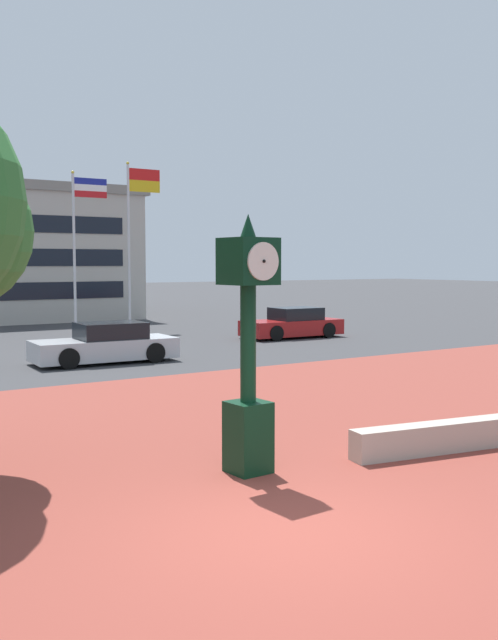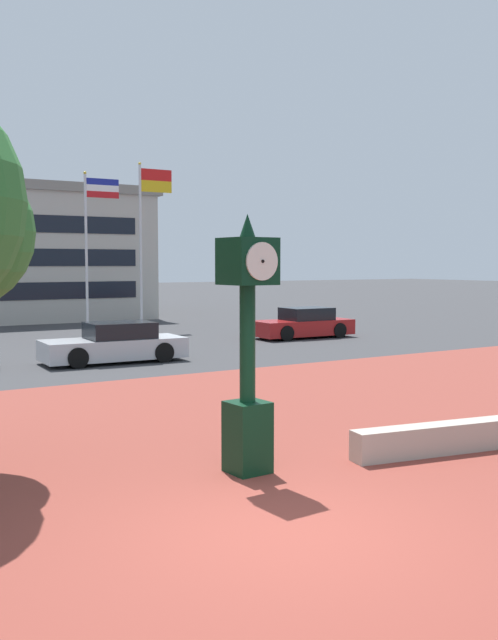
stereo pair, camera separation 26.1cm
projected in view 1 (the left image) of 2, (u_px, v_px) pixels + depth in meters
The scene contains 8 objects.
ground_plane at pixel (287, 531), 8.51m from camera, with size 200.00×200.00×0.00m, color #38383A.
plaza_brick_paving at pixel (153, 459), 11.60m from camera, with size 44.00×15.39×0.01m, color brown.
planter_wall at pixel (437, 438), 12.02m from camera, with size 3.20×0.40×0.50m, color #ADA393.
street_clock at pixel (248, 346), 10.74m from camera, with size 0.74×0.81×3.89m.
car_street_mid at pixel (293, 324), 30.56m from camera, with size 4.36×1.93×1.28m.
car_street_far at pixel (106, 345), 22.86m from camera, with size 4.56×2.00×1.28m.
flagpole_primary at pixel (78, 237), 32.27m from camera, with size 1.66×0.14×7.27m.
flagpole_secondary at pixel (133, 229), 33.69m from camera, with size 1.70×0.14×7.87m.
Camera 1 is at (-4.89, -6.70, 3.17)m, focal length 40.32 mm.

